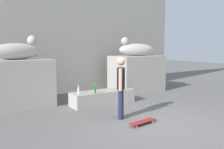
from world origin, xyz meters
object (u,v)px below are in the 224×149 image
object	(u,v)px
statue_reclining_right	(136,49)
skateboard	(143,122)
bottle_brown	(120,86)
statue_reclining_left	(17,51)
bottle_green	(95,90)
bottle_clear	(78,91)
skater	(121,85)

from	to	relation	value
statue_reclining_right	skateboard	bearing A→B (deg)	66.55
skateboard	bottle_brown	world-z (taller)	bottle_brown
statue_reclining_left	statue_reclining_right	world-z (taller)	same
statue_reclining_left	bottle_brown	distance (m)	3.55
statue_reclining_left	bottle_brown	bearing A→B (deg)	-34.05
bottle_green	statue_reclining_right	bearing A→B (deg)	27.61
statue_reclining_left	bottle_clear	xyz separation A→B (m)	(1.50, -1.31, -1.24)
statue_reclining_right	skater	distance (m)	4.16
skater	bottle_green	distance (m)	1.48
statue_reclining_left	statue_reclining_right	xyz separation A→B (m)	(4.83, 0.00, 0.00)
bottle_clear	bottle_green	distance (m)	0.53
bottle_brown	skater	bearing A→B (deg)	-124.52
statue_reclining_right	bottle_clear	world-z (taller)	statue_reclining_right
bottle_green	bottle_clear	bearing A→B (deg)	160.97
skateboard	bottle_green	xyz separation A→B (m)	(-0.15, 2.17, 0.51)
statue_reclining_right	skater	bearing A→B (deg)	58.63
bottle_clear	bottle_brown	world-z (taller)	bottle_brown
statue_reclining_right	bottle_brown	world-z (taller)	statue_reclining_right
statue_reclining_left	bottle_brown	xyz separation A→B (m)	(3.01, -1.42, -1.22)
bottle_brown	skateboard	bearing A→B (deg)	-111.40
skater	skateboard	size ratio (longest dim) A/B	2.03
bottle_green	bottle_brown	xyz separation A→B (m)	(1.02, 0.06, 0.02)
skateboard	bottle_brown	xyz separation A→B (m)	(0.87, 2.23, 0.52)
statue_reclining_right	bottle_green	bearing A→B (deg)	40.49
bottle_clear	bottle_green	xyz separation A→B (m)	(0.50, -0.17, 0.01)
skater	bottle_clear	size ratio (longest dim) A/B	6.08
skater	bottle_brown	xyz separation A→B (m)	(1.03, 1.49, -0.33)
bottle_brown	bottle_clear	bearing A→B (deg)	175.82
statue_reclining_right	bottle_green	size ratio (longest dim) A/B	5.77
bottle_green	bottle_brown	world-z (taller)	bottle_brown
statue_reclining_left	bottle_green	world-z (taller)	statue_reclining_left
bottle_brown	bottle_green	bearing A→B (deg)	-176.58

